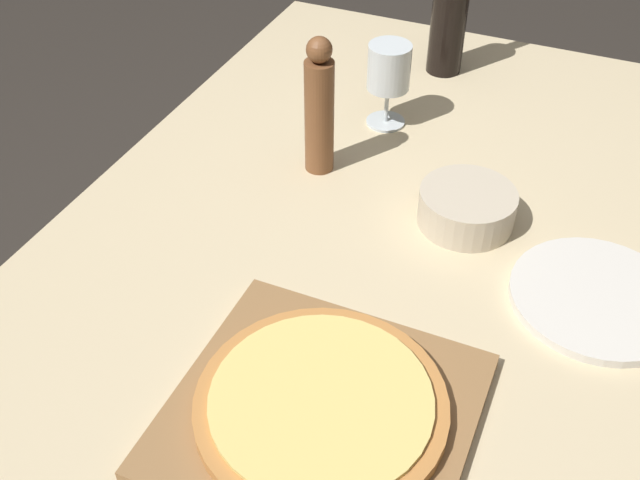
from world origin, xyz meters
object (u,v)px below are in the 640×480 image
at_px(wine_bottle, 450,11).
at_px(small_bowl, 467,207).
at_px(wine_glass, 389,70).
at_px(pepper_mill, 319,109).
at_px(pizza, 321,404).

xyz_separation_m(wine_bottle, small_bowl, (0.17, -0.47, -0.10)).
bearing_deg(small_bowl, wine_glass, 133.34).
relative_size(pepper_mill, wine_glass, 1.54).
height_order(pepper_mill, small_bowl, pepper_mill).
bearing_deg(wine_glass, wine_bottle, 80.41).
bearing_deg(pizza, wine_glass, 103.07).
xyz_separation_m(pepper_mill, small_bowl, (0.27, -0.05, -0.09)).
bearing_deg(wine_bottle, wine_glass, -99.59).
xyz_separation_m(wine_bottle, pepper_mill, (-0.10, -0.43, -0.01)).
height_order(wine_bottle, wine_glass, wine_bottle).
bearing_deg(pepper_mill, wine_glass, 72.54).
relative_size(wine_bottle, pepper_mill, 1.34).
relative_size(pizza, wine_glass, 1.92).
height_order(pizza, pepper_mill, pepper_mill).
xyz_separation_m(pizza, wine_glass, (-0.16, 0.67, 0.08)).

